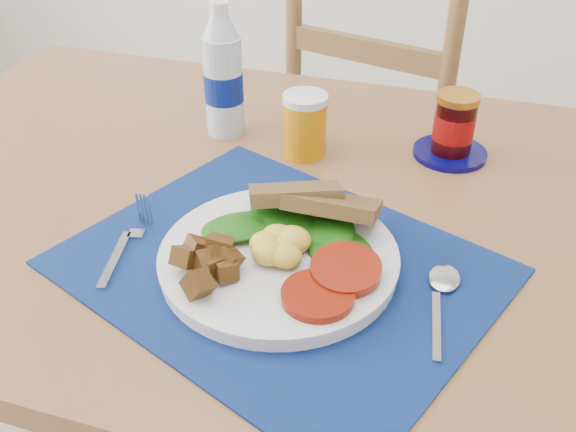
% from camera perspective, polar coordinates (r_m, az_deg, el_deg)
% --- Properties ---
extents(table, '(1.40, 0.90, 0.75)m').
position_cam_1_polar(table, '(1.01, -0.88, -1.96)').
color(table, brown).
rests_on(table, ground).
extents(chair_far, '(0.54, 0.52, 1.20)m').
position_cam_1_polar(chair_far, '(1.66, 8.51, 10.49)').
color(chair_far, brown).
rests_on(chair_far, ground).
extents(placemat, '(0.63, 0.57, 0.00)m').
position_cam_1_polar(placemat, '(0.82, -0.83, -4.50)').
color(placemat, black).
rests_on(placemat, table).
extents(breakfast_plate, '(0.30, 0.30, 0.07)m').
position_cam_1_polar(breakfast_plate, '(0.81, -1.33, -3.35)').
color(breakfast_plate, silver).
rests_on(breakfast_plate, placemat).
extents(fork, '(0.04, 0.17, 0.00)m').
position_cam_1_polar(fork, '(0.88, -13.97, -2.33)').
color(fork, '#B2B5BA').
rests_on(fork, placemat).
extents(spoon, '(0.04, 0.17, 0.00)m').
position_cam_1_polar(spoon, '(0.80, 13.50, -6.74)').
color(spoon, '#B2B5BA').
rests_on(spoon, placemat).
extents(water_bottle, '(0.07, 0.07, 0.23)m').
position_cam_1_polar(water_bottle, '(1.10, -5.78, 12.11)').
color(water_bottle, '#ADBFCC').
rests_on(water_bottle, table).
extents(juice_glass, '(0.07, 0.07, 0.10)m').
position_cam_1_polar(juice_glass, '(1.05, 1.50, 7.93)').
color(juice_glass, '#C87705').
rests_on(juice_glass, table).
extents(jam_on_saucer, '(0.12, 0.12, 0.11)m').
position_cam_1_polar(jam_on_saucer, '(1.08, 14.50, 7.48)').
color(jam_on_saucer, '#05044C').
rests_on(jam_on_saucer, table).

